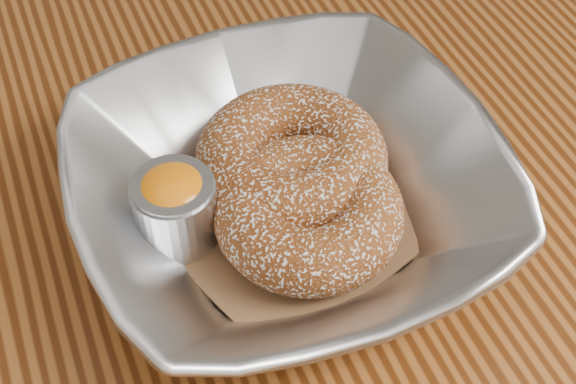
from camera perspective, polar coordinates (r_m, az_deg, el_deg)
name	(u,v)px	position (r m, az deg, el deg)	size (l,w,h in m)	color
serving_bowl	(288,191)	(0.47, 0.00, 0.05)	(0.25, 0.25, 0.06)	#B2B5B9
parchment	(288,215)	(0.48, 0.00, -1.63)	(0.14, 0.14, 0.00)	brown
donut_back	(291,159)	(0.49, 0.25, 2.35)	(0.12, 0.12, 0.04)	brown
donut_front	(309,213)	(0.46, 1.48, -1.47)	(0.11, 0.11, 0.04)	brown
ramekin	(175,206)	(0.46, -8.03, -1.03)	(0.05, 0.05, 0.05)	#B2B5B9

